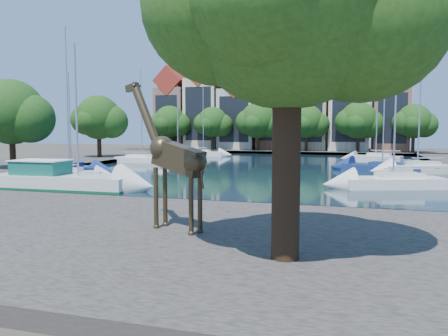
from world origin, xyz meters
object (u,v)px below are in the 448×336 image
object	(u,v)px
sailboat_left_a	(71,173)
sailboat_right_a	(393,180)
motorsailer	(59,178)
giraffe_statue	(172,157)
plane_tree	(293,0)

from	to	relation	value
sailboat_left_a	sailboat_right_a	bearing A→B (deg)	3.59
motorsailer	sailboat_right_a	xyz separation A→B (m)	(22.08, 6.68, -0.19)
giraffe_statue	sailboat_right_a	xyz separation A→B (m)	(9.00, 17.44, -2.55)
sailboat_left_a	sailboat_right_a	size ratio (longest dim) A/B	0.88
giraffe_statue	motorsailer	distance (m)	17.09
giraffe_statue	motorsailer	xyz separation A→B (m)	(-13.07, 10.76, -2.36)
sailboat_right_a	plane_tree	bearing A→B (deg)	-102.44
giraffe_statue	sailboat_left_a	bearing A→B (deg)	134.80
giraffe_statue	motorsailer	world-z (taller)	motorsailer
giraffe_statue	motorsailer	size ratio (longest dim) A/B	0.54
motorsailer	giraffe_statue	bearing A→B (deg)	-39.45
sailboat_right_a	motorsailer	bearing A→B (deg)	-163.17
sailboat_left_a	sailboat_right_a	xyz separation A→B (m)	(24.77, 1.56, 0.07)
sailboat_left_a	giraffe_statue	bearing A→B (deg)	-45.20
plane_tree	sailboat_right_a	bearing A→B (deg)	77.56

